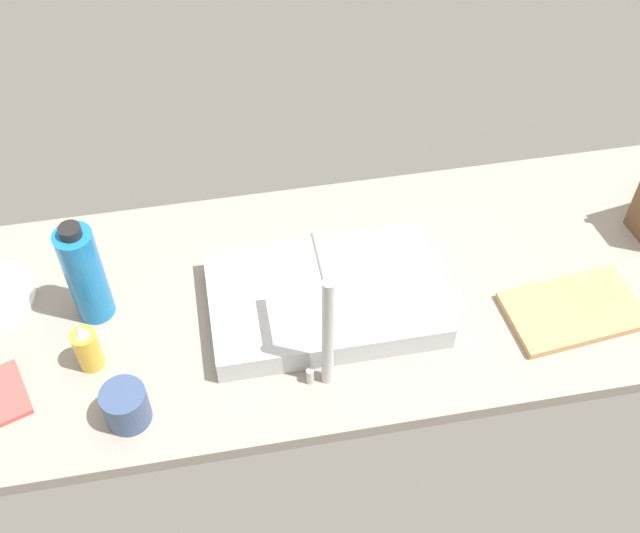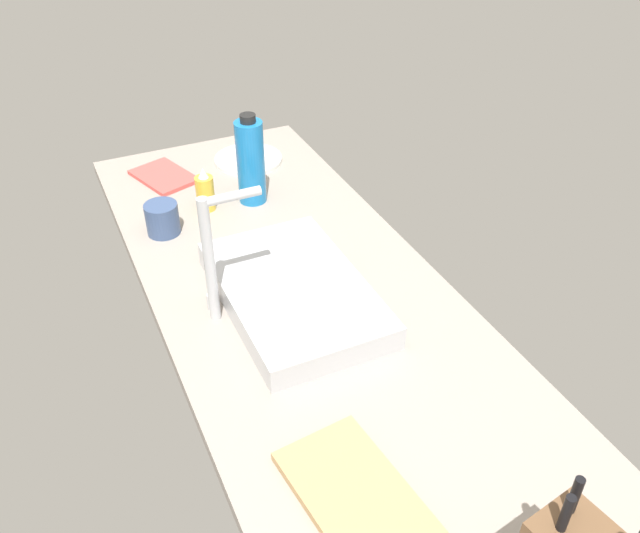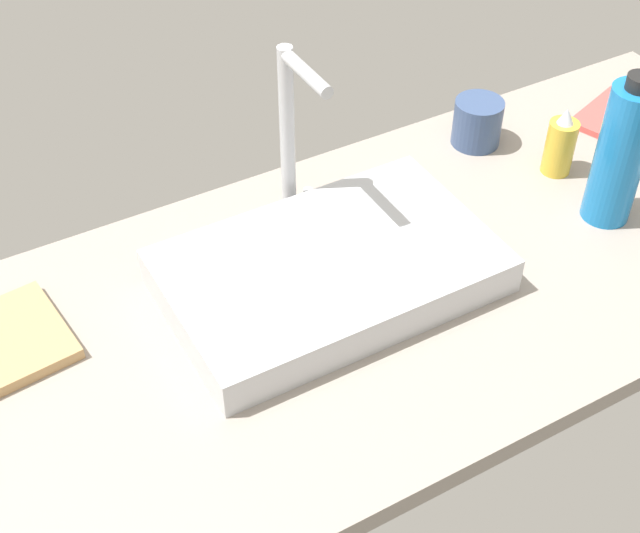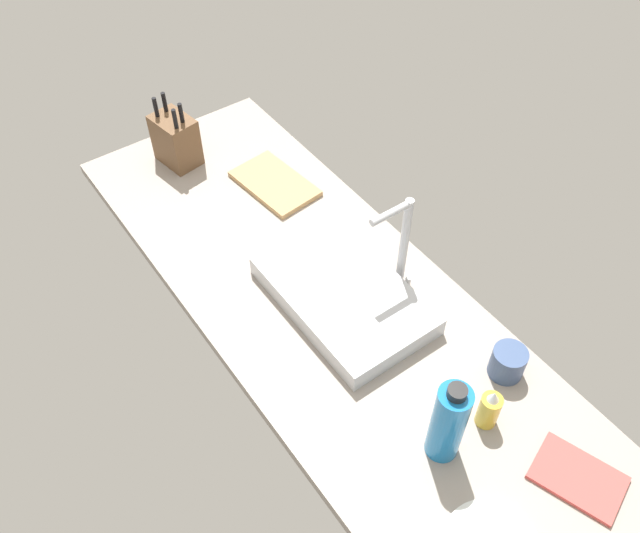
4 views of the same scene
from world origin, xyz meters
TOP-DOWN VIEW (x-y plane):
  - countertop_slab at (0.00, 0.00)cm, footprint 191.43×67.42cm
  - sink_basin at (3.78, 3.27)cm, footprint 48.99×30.58cm
  - faucet at (6.69, 20.00)cm, footprint 5.50×13.59cm
  - knife_block at (-78.10, -4.92)cm, footprint 15.87×12.62cm
  - cutting_board at (-48.34, 14.32)cm, footprint 29.92×20.00cm
  - soap_bottle at (53.22, 9.06)cm, footprint 5.19×5.19cm
  - water_bottle at (52.23, -4.52)cm, footprint 7.90×7.90cm
  - dish_towel at (76.09, 15.65)cm, footprint 23.19×19.17cm
  - coffee_mug at (46.14, 23.10)cm, footprint 8.88×8.88cm

SIDE VIEW (x-z plane):
  - countertop_slab at x=0.00cm, z-range 0.00..3.50cm
  - dish_towel at x=76.09cm, z-range 3.50..4.70cm
  - cutting_board at x=-48.34cm, z-range 3.50..5.30cm
  - sink_basin at x=3.78cm, z-range 3.50..9.56cm
  - coffee_mug at x=46.14cm, z-range 3.50..12.11cm
  - soap_bottle at x=53.22cm, z-range 2.60..15.36cm
  - knife_block at x=-78.10cm, z-range 0.35..24.21cm
  - water_bottle at x=52.23cm, z-range 2.75..29.05cm
  - faucet at x=6.69cm, z-range 5.93..36.94cm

